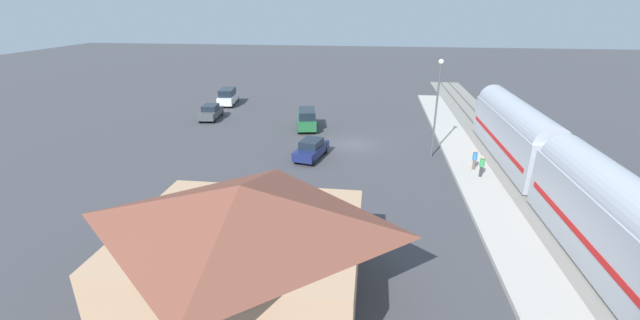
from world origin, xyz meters
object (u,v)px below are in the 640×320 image
at_px(sedan_navy, 311,149).
at_px(suv_white, 228,96).
at_px(pedestrian_on_platform, 475,158).
at_px(station_building, 244,236).
at_px(suv_green, 307,119).
at_px(passenger_train, 554,165).
at_px(light_pole_near_platform, 437,98).
at_px(sedan_charcoal, 211,112).
at_px(pedestrian_waiting_far, 482,165).

relative_size(sedan_navy, suv_white, 0.94).
distance_m(sedan_navy, suv_white, 23.72).
bearing_deg(pedestrian_on_platform, sedan_navy, -6.72).
relative_size(station_building, suv_green, 2.22).
distance_m(passenger_train, station_building, 21.26).
height_order(station_building, light_pole_near_platform, light_pole_near_platform).
bearing_deg(light_pole_near_platform, sedan_charcoal, -21.31).
height_order(station_building, pedestrian_waiting_far, station_building).
height_order(passenger_train, light_pole_near_platform, light_pole_near_platform).
bearing_deg(suv_green, passenger_train, 141.53).
relative_size(sedan_navy, sedan_charcoal, 1.03).
distance_m(passenger_train, suv_white, 40.81).
relative_size(station_building, sedan_charcoal, 2.46).
distance_m(sedan_navy, sedan_charcoal, 18.03).
bearing_deg(suv_green, pedestrian_waiting_far, 142.74).
xyz_separation_m(pedestrian_waiting_far, light_pole_near_platform, (3.13, -4.84, 4.10)).
bearing_deg(passenger_train, suv_green, -38.47).
bearing_deg(sedan_navy, sedan_charcoal, -39.37).
height_order(passenger_train, pedestrian_waiting_far, passenger_train).
xyz_separation_m(sedan_navy, sedan_charcoal, (13.94, -11.44, 0.00)).
xyz_separation_m(sedan_charcoal, suv_green, (-12.09, 2.50, 0.27)).
xyz_separation_m(pedestrian_waiting_far, sedan_charcoal, (27.82, -14.47, -0.40)).
relative_size(pedestrian_on_platform, pedestrian_waiting_far, 1.00).
bearing_deg(sedan_charcoal, passenger_train, 150.36).
xyz_separation_m(pedestrian_waiting_far, sedan_navy, (13.88, -3.03, -0.40)).
bearing_deg(sedan_charcoal, pedestrian_waiting_far, 152.52).
distance_m(suv_white, light_pole_near_platform, 30.68).
bearing_deg(pedestrian_on_platform, suv_green, -34.22).
bearing_deg(sedan_navy, pedestrian_on_platform, 173.28).
height_order(suv_white, suv_green, same).
bearing_deg(suv_white, suv_green, 141.81).
height_order(sedan_charcoal, suv_green, suv_green).
relative_size(sedan_charcoal, suv_green, 0.90).
bearing_deg(suv_white, pedestrian_waiting_far, 142.32).
xyz_separation_m(sedan_navy, light_pole_near_platform, (-10.75, -1.81, 4.50)).
distance_m(pedestrian_on_platform, suv_green, 18.76).
bearing_deg(suv_green, station_building, 93.00).
bearing_deg(station_building, pedestrian_waiting_far, -134.17).
height_order(sedan_navy, suv_green, suv_green).
xyz_separation_m(station_building, suv_green, (1.40, -26.72, -1.68)).
relative_size(pedestrian_on_platform, light_pole_near_platform, 0.20).
distance_m(sedan_charcoal, suv_green, 12.35).
distance_m(station_building, light_pole_near_platform, 22.71).
bearing_deg(sedan_navy, light_pole_near_platform, -170.46).
relative_size(passenger_train, sedan_navy, 6.85).
height_order(pedestrian_on_platform, suv_white, suv_white).
xyz_separation_m(suv_white, light_pole_near_platform, (-25.17, 17.02, 4.23)).
relative_size(suv_green, light_pole_near_platform, 0.60).
distance_m(passenger_train, suv_green, 24.84).
bearing_deg(passenger_train, sedan_navy, -20.26).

